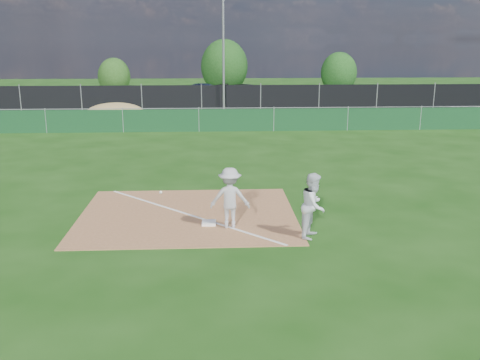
# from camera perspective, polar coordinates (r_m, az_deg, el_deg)

# --- Properties ---
(ground) EXTENTS (90.00, 90.00, 0.00)m
(ground) POSITION_cam_1_polar(r_m,az_deg,el_deg) (23.81, -4.65, 3.15)
(ground) COLOR #16420E
(ground) RESTS_ON ground
(infield_dirt) EXTENTS (6.00, 5.00, 0.02)m
(infield_dirt) POSITION_cam_1_polar(r_m,az_deg,el_deg) (15.10, -5.59, -3.71)
(infield_dirt) COLOR #9B653E
(infield_dirt) RESTS_ON ground
(foul_line) EXTENTS (5.01, 5.01, 0.01)m
(foul_line) POSITION_cam_1_polar(r_m,az_deg,el_deg) (15.10, -5.59, -3.65)
(foul_line) COLOR white
(foul_line) RESTS_ON infield_dirt
(green_fence) EXTENTS (44.00, 0.05, 1.20)m
(green_fence) POSITION_cam_1_polar(r_m,az_deg,el_deg) (28.63, -4.41, 6.35)
(green_fence) COLOR #0F371A
(green_fence) RESTS_ON ground
(dirt_mound) EXTENTS (3.38, 2.60, 1.17)m
(dirt_mound) POSITION_cam_1_polar(r_m,az_deg,el_deg) (32.59, -13.15, 7.01)
(dirt_mound) COLOR #A1894D
(dirt_mound) RESTS_ON ground
(black_fence) EXTENTS (46.00, 0.04, 1.80)m
(black_fence) POSITION_cam_1_polar(r_m,az_deg,el_deg) (36.52, -4.12, 8.66)
(black_fence) COLOR black
(black_fence) RESTS_ON ground
(parking_lot) EXTENTS (46.00, 9.00, 0.01)m
(parking_lot) POSITION_cam_1_polar(r_m,az_deg,el_deg) (41.59, -3.97, 8.17)
(parking_lot) COLOR black
(parking_lot) RESTS_ON ground
(light_pole) EXTENTS (0.16, 0.16, 8.00)m
(light_pole) POSITION_cam_1_polar(r_m,az_deg,el_deg) (36.03, -1.77, 13.54)
(light_pole) COLOR slate
(light_pole) RESTS_ON ground
(first_base) EXTENTS (0.38, 0.38, 0.08)m
(first_base) POSITION_cam_1_polar(r_m,az_deg,el_deg) (14.26, -3.33, -4.58)
(first_base) COLOR white
(first_base) RESTS_ON infield_dirt
(play_at_first) EXTENTS (2.36, 0.65, 1.59)m
(play_at_first) POSITION_cam_1_polar(r_m,az_deg,el_deg) (13.80, -1.09, -1.91)
(play_at_first) COLOR silver
(play_at_first) RESTS_ON infield_dirt
(runner) EXTENTS (0.90, 0.98, 1.63)m
(runner) POSITION_cam_1_polar(r_m,az_deg,el_deg) (13.30, 7.86, -2.70)
(runner) COLOR silver
(runner) RESTS_ON ground
(car_left) EXTENTS (4.23, 2.00, 1.40)m
(car_left) POSITION_cam_1_polar(r_m,az_deg,el_deg) (41.75, -14.09, 8.76)
(car_left) COLOR #A7A9AF
(car_left) RESTS_ON parking_lot
(car_mid) EXTENTS (4.76, 2.48, 1.49)m
(car_mid) POSITION_cam_1_polar(r_m,az_deg,el_deg) (41.30, -3.27, 9.18)
(car_mid) COLOR black
(car_mid) RESTS_ON parking_lot
(car_right) EXTENTS (5.36, 3.93, 1.44)m
(car_right) POSITION_cam_1_polar(r_m,az_deg,el_deg) (41.25, 1.04, 9.16)
(car_right) COLOR black
(car_right) RESTS_ON parking_lot
(tree_left) EXTENTS (2.74, 2.74, 3.25)m
(tree_left) POSITION_cam_1_polar(r_m,az_deg,el_deg) (47.92, -13.27, 10.69)
(tree_left) COLOR #382316
(tree_left) RESTS_ON ground
(tree_mid) EXTENTS (4.05, 4.05, 4.81)m
(tree_mid) POSITION_cam_1_polar(r_m,az_deg,el_deg) (47.43, -1.68, 12.00)
(tree_mid) COLOR #382316
(tree_mid) RESTS_ON ground
(tree_right) EXTENTS (3.13, 3.13, 3.71)m
(tree_right) POSITION_cam_1_polar(r_m,az_deg,el_deg) (48.66, 10.49, 11.17)
(tree_right) COLOR #382316
(tree_right) RESTS_ON ground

